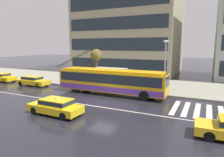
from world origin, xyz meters
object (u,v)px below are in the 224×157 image
(taxi_oncoming_near, at_px, (56,106))
(pedestrian_approaching_curb, at_px, (163,78))
(taxi_queued_behind_bus, at_px, (33,80))
(bus_shelter, at_px, (111,72))
(street_lamp, at_px, (165,62))
(taxi_far_behind, at_px, (1,77))
(trolleybus, at_px, (111,81))
(pedestrian_at_shelter, at_px, (119,74))
(street_tree_bare, at_px, (96,56))

(taxi_oncoming_near, height_order, pedestrian_approaching_curb, pedestrian_approaching_curb)
(taxi_queued_behind_bus, relative_size, pedestrian_approaching_curb, 2.42)
(taxi_oncoming_near, xyz_separation_m, bus_shelter, (-0.57, 10.99, 1.27))
(bus_shelter, bearing_deg, taxi_queued_behind_bus, -161.60)
(street_lamp, bearing_deg, pedestrian_approaching_curb, 110.38)
(taxi_far_behind, relative_size, taxi_oncoming_near, 1.05)
(trolleybus, xyz_separation_m, taxi_far_behind, (-18.48, 0.07, -0.81))
(taxi_far_behind, height_order, pedestrian_approaching_curb, pedestrian_approaching_curb)
(taxi_far_behind, height_order, bus_shelter, bus_shelter)
(taxi_queued_behind_bus, distance_m, pedestrian_at_shelter, 11.75)
(pedestrian_approaching_curb, xyz_separation_m, street_lamp, (0.41, -1.11, 1.94))
(taxi_far_behind, bearing_deg, street_lamp, 5.93)
(bus_shelter, xyz_separation_m, street_lamp, (6.88, -0.59, 1.64))
(taxi_oncoming_near, relative_size, taxi_queued_behind_bus, 0.96)
(pedestrian_at_shelter, distance_m, street_tree_bare, 3.99)
(taxi_far_behind, xyz_separation_m, pedestrian_at_shelter, (17.67, 4.07, 0.98))
(bus_shelter, xyz_separation_m, pedestrian_approaching_curb, (6.46, 0.51, -0.30))
(trolleybus, distance_m, street_lamp, 6.24)
(taxi_far_behind, xyz_separation_m, taxi_queued_behind_bus, (6.81, -0.29, -0.00))
(taxi_queued_behind_bus, distance_m, bus_shelter, 10.71)
(taxi_queued_behind_bus, height_order, bus_shelter, bus_shelter)
(trolleybus, bearing_deg, street_lamp, 25.62)
(pedestrian_at_shelter, bearing_deg, taxi_queued_behind_bus, -158.09)
(pedestrian_approaching_curb, height_order, street_tree_bare, street_tree_bare)
(trolleybus, height_order, street_lamp, street_lamp)
(taxi_queued_behind_bus, xyz_separation_m, pedestrian_at_shelter, (10.86, 4.37, 0.98))
(taxi_oncoming_near, height_order, street_tree_bare, street_tree_bare)
(pedestrian_at_shelter, xyz_separation_m, street_lamp, (6.10, -1.60, 1.93))
(street_lamp, bearing_deg, trolleybus, -154.38)
(trolleybus, bearing_deg, bus_shelter, 116.65)
(taxi_queued_behind_bus, relative_size, bus_shelter, 1.09)
(taxi_queued_behind_bus, bearing_deg, street_tree_bare, 28.24)
(taxi_oncoming_near, height_order, bus_shelter, bus_shelter)
(pedestrian_at_shelter, bearing_deg, street_tree_bare, -174.90)
(pedestrian_approaching_curb, bearing_deg, taxi_queued_behind_bus, -166.84)
(street_tree_bare, bearing_deg, trolleybus, -43.40)
(pedestrian_at_shelter, bearing_deg, bus_shelter, -127.32)
(taxi_oncoming_near, relative_size, pedestrian_at_shelter, 2.24)
(bus_shelter, height_order, pedestrian_at_shelter, bus_shelter)
(pedestrian_at_shelter, bearing_deg, taxi_oncoming_near, -90.94)
(street_lamp, bearing_deg, taxi_far_behind, -174.07)
(taxi_oncoming_near, xyz_separation_m, pedestrian_approaching_curb, (5.89, 11.51, 0.97))
(pedestrian_approaching_curb, height_order, street_lamp, street_lamp)
(pedestrian_approaching_curb, bearing_deg, street_tree_bare, 178.69)
(taxi_far_behind, bearing_deg, trolleybus, -0.23)
(bus_shelter, distance_m, street_tree_bare, 3.27)
(taxi_far_behind, height_order, street_lamp, street_lamp)
(taxi_queued_behind_bus, distance_m, street_lamp, 17.43)
(taxi_far_behind, distance_m, taxi_oncoming_near, 19.19)
(bus_shelter, xyz_separation_m, street_tree_bare, (-2.50, 0.72, 1.98))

